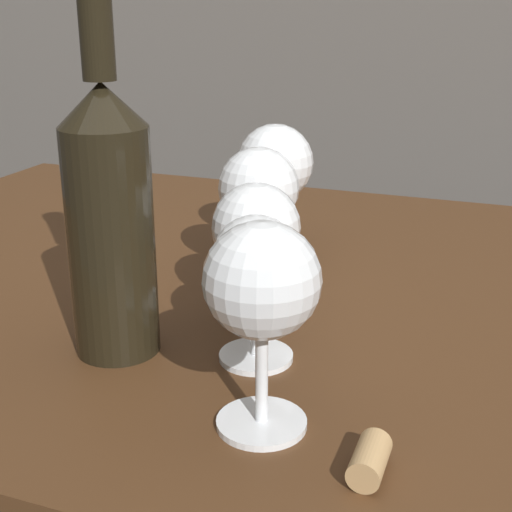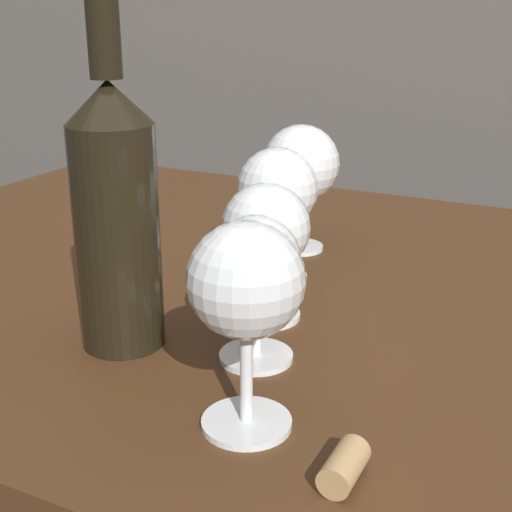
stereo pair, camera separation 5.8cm
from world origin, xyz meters
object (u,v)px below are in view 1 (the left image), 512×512
at_px(wine_glass_port, 260,190).
at_px(wine_glass_rose, 262,285).
at_px(wine_bottle, 109,214).
at_px(cork, 369,460).
at_px(wine_glass_merlot, 256,230).
at_px(wine_glass_pinot, 275,164).
at_px(wine_glass_amber, 256,263).

bearing_deg(wine_glass_port, wine_glass_rose, -69.62).
bearing_deg(wine_bottle, cork, -22.11).
relative_size(wine_glass_merlot, wine_bottle, 0.41).
bearing_deg(wine_glass_merlot, wine_glass_pinot, 104.04).
height_order(wine_glass_amber, cork, wine_glass_amber).
distance_m(wine_glass_amber, wine_glass_port, 0.19).
bearing_deg(wine_glass_rose, wine_glass_amber, 112.66).
height_order(wine_glass_merlot, cork, wine_glass_merlot).
bearing_deg(wine_bottle, wine_glass_rose, -23.78).
bearing_deg(wine_bottle, wine_glass_port, 74.41).
xyz_separation_m(wine_glass_merlot, wine_bottle, (-0.09, -0.10, 0.03)).
distance_m(wine_glass_port, cork, 0.36).
distance_m(wine_glass_merlot, wine_bottle, 0.14).
xyz_separation_m(wine_glass_rose, wine_glass_pinot, (-0.12, 0.37, -0.00)).
distance_m(wine_glass_amber, wine_glass_merlot, 0.09).
bearing_deg(wine_glass_merlot, wine_bottle, -130.72).
distance_m(wine_glass_rose, wine_glass_port, 0.29).
xyz_separation_m(wine_glass_pinot, wine_bottle, (-0.04, -0.30, 0.02)).
relative_size(wine_glass_port, cork, 3.42).
bearing_deg(wine_glass_rose, wine_glass_port, 110.38).
bearing_deg(wine_glass_amber, wine_glass_rose, -67.34).
bearing_deg(wine_glass_merlot, wine_glass_rose, -68.40).
bearing_deg(cork, wine_glass_pinot, 116.88).
bearing_deg(wine_glass_merlot, wine_glass_amber, -69.65).
bearing_deg(wine_glass_merlot, cork, -52.93).
bearing_deg(wine_glass_rose, cork, -18.86).
height_order(wine_glass_amber, wine_glass_merlot, wine_glass_merlot).
relative_size(wine_glass_rose, cork, 3.63).
height_order(wine_bottle, cork, wine_bottle).
height_order(wine_glass_rose, wine_glass_merlot, wine_glass_rose).
height_order(wine_glass_amber, wine_bottle, wine_bottle).
height_order(wine_glass_rose, cork, wine_glass_rose).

